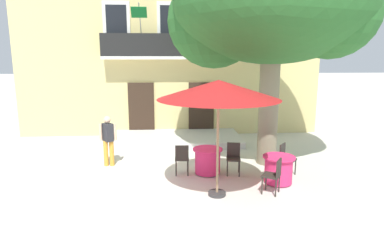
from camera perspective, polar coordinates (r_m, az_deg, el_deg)
ground_plane at (r=9.54m, az=-4.44°, el=-9.66°), size 120.00×120.00×0.00m
building_facade at (r=15.92m, az=-3.80°, el=12.38°), size 13.00×5.09×7.50m
entrance_step_platform at (r=13.08m, az=-3.55°, el=-3.33°), size 5.48×2.50×0.25m
plane_tree at (r=10.42m, az=13.51°, el=18.68°), size 6.12×5.37×6.73m
cafe_table_near_tree at (r=9.52m, az=2.76°, el=-7.19°), size 0.86×0.86×0.76m
cafe_chair_near_tree_0 at (r=9.37m, az=-1.80°, el=-6.60°), size 0.41×0.41×0.91m
cafe_chair_near_tree_1 at (r=9.54m, az=7.32°, el=-6.35°), size 0.46×0.46×0.91m
cafe_table_middle at (r=9.11m, az=15.00°, el=-8.41°), size 0.86×0.86×0.76m
cafe_chair_middle_0 at (r=8.36m, az=14.33°, el=-9.16°), size 0.55×0.55×0.91m
cafe_chair_middle_1 at (r=9.76m, az=16.20°, el=-6.31°), size 0.56×0.56×0.91m
cafe_umbrella at (r=7.58m, az=4.71°, el=5.28°), size 2.90×2.90×2.85m
pedestrian_near_entrance at (r=10.38m, az=-14.59°, el=-3.10°), size 0.53×0.40×1.59m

